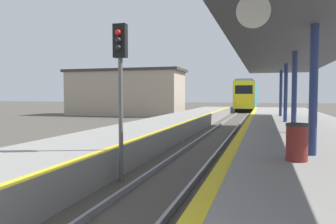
{
  "coord_description": "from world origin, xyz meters",
  "views": [
    {
      "loc": [
        2.46,
        -1.53,
        2.39
      ],
      "look_at": [
        -2.77,
        16.39,
        1.41
      ],
      "focal_mm": 35.0,
      "sensor_mm": 36.0,
      "label": 1
    }
  ],
  "objects": [
    {
      "name": "station_canopy",
      "position": [
        3.65,
        12.5,
        4.17
      ],
      "size": [
        4.56,
        26.26,
        3.43
      ],
      "color": "navy",
      "rests_on": "platform_right"
    },
    {
      "name": "train",
      "position": [
        0.0,
        52.8,
        2.31
      ],
      "size": [
        2.79,
        21.59,
        4.54
      ],
      "color": "black",
      "rests_on": "ground"
    },
    {
      "name": "station_building",
      "position": [
        -13.09,
        33.91,
        2.68
      ],
      "size": [
        13.86,
        5.27,
        5.33
      ],
      "color": "tan",
      "rests_on": "ground"
    },
    {
      "name": "trash_bin",
      "position": [
        3.21,
        6.39,
        1.32
      ],
      "size": [
        0.5,
        0.5,
        0.86
      ],
      "color": "maroon",
      "rests_on": "platform_right"
    },
    {
      "name": "signal_near",
      "position": [
        -1.26,
        6.62,
        3.01
      ],
      "size": [
        0.36,
        0.31,
        4.29
      ],
      "color": "#595959",
      "rests_on": "ground"
    }
  ]
}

